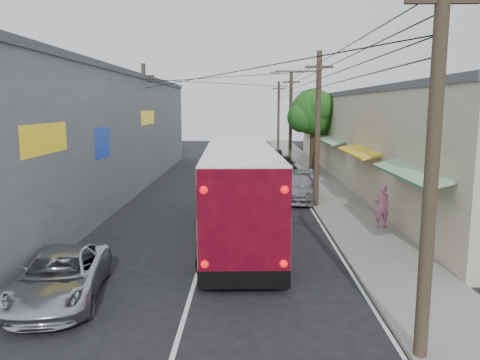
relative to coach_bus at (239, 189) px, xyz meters
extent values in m
plane|color=black|center=(-1.26, -7.68, -1.89)|extent=(120.00, 120.00, 0.00)
cube|color=slate|center=(5.24, 12.32, -1.83)|extent=(3.00, 80.00, 0.12)
cube|color=beige|center=(9.74, 14.32, 1.11)|extent=(6.00, 40.00, 6.00)
cube|color=#4C4C51|center=(9.74, 14.32, 4.21)|extent=(6.20, 40.00, 0.30)
cube|color=#1C8035|center=(6.44, -1.68, 1.01)|extent=(1.39, 6.00, 0.46)
cube|color=orange|center=(6.44, 6.32, 1.01)|extent=(1.39, 6.00, 0.46)
cube|color=#1C8035|center=(6.44, 14.32, 1.01)|extent=(1.39, 6.00, 0.46)
cube|color=orange|center=(6.44, 22.32, 1.01)|extent=(1.39, 6.00, 0.46)
cube|color=#1C8035|center=(6.44, 30.32, 1.01)|extent=(1.39, 6.00, 0.46)
cube|color=gray|center=(-9.76, 10.32, 1.61)|extent=(7.00, 36.00, 7.00)
cube|color=#4C4C51|center=(-9.76, 10.32, 5.21)|extent=(7.20, 36.00, 0.30)
cube|color=yellow|center=(-6.31, -3.68, 2.31)|extent=(0.12, 3.50, 1.00)
cube|color=#1433A5|center=(-6.31, 2.32, 1.71)|extent=(0.12, 2.20, 1.40)
cube|color=yellow|center=(-6.31, 12.32, 2.61)|extent=(0.12, 4.00, 0.90)
cylinder|color=#473828|center=(3.94, -9.68, 2.11)|extent=(0.28, 0.28, 8.00)
cube|color=#473828|center=(3.94, -9.68, 5.31)|extent=(1.40, 0.12, 0.12)
cylinder|color=#473828|center=(3.94, 5.32, 2.11)|extent=(0.28, 0.28, 8.00)
cube|color=#473828|center=(3.94, 5.32, 5.31)|extent=(1.40, 0.12, 0.12)
cylinder|color=#473828|center=(3.94, 20.32, 2.11)|extent=(0.28, 0.28, 8.00)
cube|color=#473828|center=(3.94, 20.32, 5.31)|extent=(1.40, 0.12, 0.12)
cylinder|color=#473828|center=(3.94, 35.32, 2.11)|extent=(0.28, 0.28, 8.00)
cube|color=#473828|center=(3.94, 35.32, 5.31)|extent=(1.40, 0.12, 0.12)
cylinder|color=#473828|center=(-6.46, 12.32, 2.11)|extent=(0.28, 0.28, 8.00)
cube|color=#473828|center=(-6.46, 12.32, 5.31)|extent=(1.40, 0.12, 0.12)
cylinder|color=#59595E|center=(2.84, 5.32, 5.11)|extent=(2.20, 0.10, 0.10)
cube|color=#59595E|center=(1.74, 5.32, 5.01)|extent=(0.50, 0.18, 0.12)
cylinder|color=#3F2B19|center=(5.54, 18.32, 0.11)|extent=(0.44, 0.44, 4.00)
sphere|color=#184913|center=(5.54, 18.32, 2.91)|extent=(3.60, 3.60, 3.60)
sphere|color=#184913|center=(6.54, 18.92, 2.31)|extent=(2.60, 2.60, 2.60)
sphere|color=#184913|center=(4.64, 17.92, 2.51)|extent=(2.40, 2.40, 2.40)
sphere|color=#184913|center=(5.94, 17.32, 3.31)|extent=(2.20, 2.20, 2.20)
sphere|color=#184913|center=(5.24, 19.22, 3.11)|extent=(2.00, 2.00, 2.00)
cube|color=white|center=(0.00, -0.11, -0.69)|extent=(3.07, 12.59, 1.98)
cube|color=black|center=(-0.02, 0.42, 0.77)|extent=(3.02, 10.51, 1.04)
cube|color=white|center=(0.00, -0.11, 1.50)|extent=(3.07, 12.59, 0.52)
cube|color=maroon|center=(0.24, -6.37, 0.20)|extent=(2.58, 0.18, 3.02)
cube|color=black|center=(0.24, -6.37, -1.42)|extent=(2.61, 0.20, 0.52)
sphere|color=red|center=(-0.85, -6.44, -0.95)|extent=(0.23, 0.23, 0.23)
sphere|color=red|center=(1.33, -6.36, -0.95)|extent=(0.23, 0.23, 0.23)
sphere|color=red|center=(-0.85, -6.44, 1.13)|extent=(0.23, 0.23, 0.23)
sphere|color=red|center=(1.33, -6.36, 1.13)|extent=(0.23, 0.23, 0.23)
cylinder|color=black|center=(-1.13, -4.53, -1.37)|extent=(0.35, 1.05, 1.04)
cylinder|color=black|center=(1.47, -4.43, -1.37)|extent=(0.35, 1.05, 1.04)
cylinder|color=black|center=(-1.41, 2.97, -1.37)|extent=(0.35, 1.05, 1.04)
cylinder|color=black|center=(1.19, 3.07, -1.37)|extent=(0.35, 1.05, 1.04)
cylinder|color=black|center=(-1.47, 4.53, -1.37)|extent=(0.35, 1.05, 1.04)
cylinder|color=black|center=(1.13, 4.63, -1.37)|extent=(0.35, 1.05, 1.04)
imported|color=#BABBC2|center=(-4.80, -6.68, -1.23)|extent=(2.82, 5.01, 1.32)
imported|color=gray|center=(3.25, 7.28, -1.16)|extent=(2.59, 5.19, 1.45)
imported|color=#27272C|center=(3.15, 17.67, -1.15)|extent=(2.13, 4.48, 1.48)
imported|color=black|center=(2.81, 23.83, -1.24)|extent=(1.61, 4.00, 1.29)
imported|color=pink|center=(6.05, 0.73, -0.85)|extent=(0.71, 0.50, 1.84)
imported|color=#94A7D8|center=(4.14, 9.01, -1.06)|extent=(0.72, 0.58, 1.41)
camera|label=1|loc=(0.31, -18.82, 3.38)|focal=35.00mm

